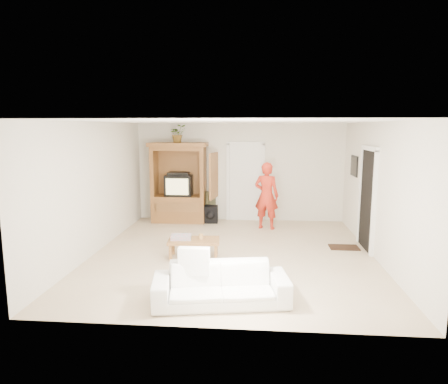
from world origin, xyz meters
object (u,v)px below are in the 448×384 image
object	(u,v)px
man	(266,196)
sofa	(221,284)
coffee_table	(194,242)
armoire	(180,188)

from	to	relation	value
man	sofa	xyz separation A→B (m)	(-0.72, -4.35, -0.55)
sofa	coffee_table	world-z (taller)	sofa
coffee_table	sofa	bearing A→B (deg)	-75.01
armoire	man	xyz separation A→B (m)	(2.27, -0.58, -0.08)
man	coffee_table	xyz separation A→B (m)	(-1.43, -2.38, -0.51)
man	sofa	world-z (taller)	man
sofa	coffee_table	size ratio (longest dim) A/B	1.88
armoire	coffee_table	world-z (taller)	armoire
armoire	sofa	size ratio (longest dim) A/B	1.09
sofa	man	bearing A→B (deg)	71.08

